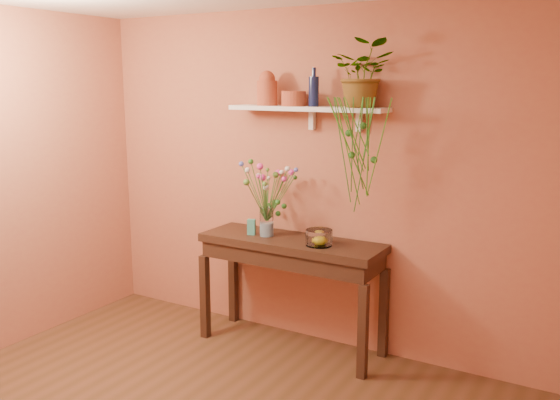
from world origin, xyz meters
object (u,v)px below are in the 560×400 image
at_px(blue_bottle, 314,91).
at_px(glass_bowl, 319,238).
at_px(sideboard, 291,255).
at_px(bouquet, 270,184).
at_px(terracotta_jug, 267,89).
at_px(spider_plant, 364,74).
at_px(glass_vase, 267,224).

height_order(blue_bottle, glass_bowl, blue_bottle).
relative_size(sideboard, bouquet, 2.96).
distance_m(terracotta_jug, blue_bottle, 0.41).
relative_size(blue_bottle, spider_plant, 0.60).
bearing_deg(terracotta_jug, bouquet, -49.62).
xyz_separation_m(bouquet, glass_bowl, (0.48, -0.07, -0.37)).
relative_size(spider_plant, glass_bowl, 2.40).
height_order(spider_plant, glass_vase, spider_plant).
distance_m(sideboard, spider_plant, 1.51).
xyz_separation_m(terracotta_jug, blue_bottle, (0.41, 0.00, -0.01)).
height_order(sideboard, glass_bowl, glass_bowl).
xyz_separation_m(blue_bottle, glass_vase, (-0.35, -0.12, -1.05)).
relative_size(sideboard, blue_bottle, 5.12).
bearing_deg(sideboard, blue_bottle, 40.30).
height_order(spider_plant, glass_bowl, spider_plant).
bearing_deg(blue_bottle, glass_bowl, -49.24).
distance_m(terracotta_jug, glass_vase, 1.07).
bearing_deg(terracotta_jug, blue_bottle, 0.54).
bearing_deg(sideboard, glass_bowl, -12.25).
relative_size(spider_plant, bouquet, 0.97).
bearing_deg(spider_plant, glass_bowl, -146.44).
distance_m(blue_bottle, glass_bowl, 1.12).
distance_m(sideboard, glass_vase, 0.32).
xyz_separation_m(spider_plant, glass_vase, (-0.75, -0.13, -1.18)).
bearing_deg(bouquet, blue_bottle, 16.33).
height_order(terracotta_jug, glass_bowl, terracotta_jug).
relative_size(sideboard, glass_vase, 6.38).
xyz_separation_m(terracotta_jug, bouquet, (0.08, -0.09, -0.74)).
bearing_deg(blue_bottle, glass_vase, -160.42).
bearing_deg(glass_bowl, terracotta_jug, 163.55).
distance_m(glass_vase, glass_bowl, 0.50).
xyz_separation_m(terracotta_jug, glass_vase, (0.06, -0.12, -1.07)).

